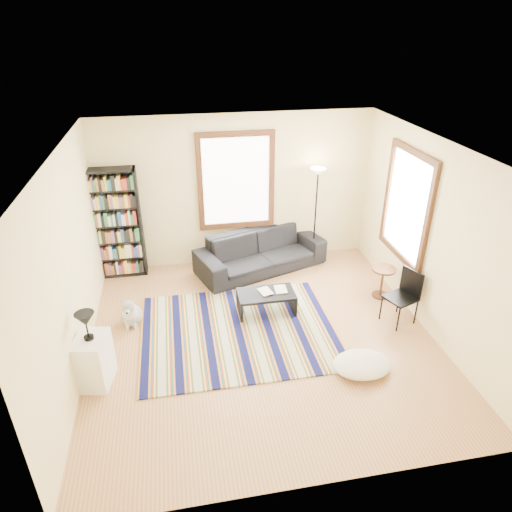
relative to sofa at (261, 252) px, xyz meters
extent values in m
cube|color=tan|center=(-0.38, -2.05, -0.40)|extent=(5.00, 5.00, 0.10)
cube|color=white|center=(-0.38, -2.05, 2.50)|extent=(5.00, 5.00, 0.10)
cube|color=beige|center=(-0.38, 0.50, 1.05)|extent=(5.00, 0.10, 2.80)
cube|color=beige|center=(-0.38, -4.60, 1.05)|extent=(5.00, 0.10, 2.80)
cube|color=beige|center=(-2.93, -2.05, 1.05)|extent=(0.10, 5.00, 2.80)
cube|color=beige|center=(2.17, -2.05, 1.05)|extent=(0.10, 5.00, 2.80)
cube|color=white|center=(-0.38, 0.42, 1.25)|extent=(1.20, 0.06, 1.60)
cube|color=white|center=(2.09, -1.25, 1.25)|extent=(0.06, 1.20, 1.60)
cube|color=#0B0D3A|center=(-0.71, -1.86, -0.34)|extent=(2.92, 2.33, 0.02)
imported|color=black|center=(0.00, 0.00, 0.00)|extent=(1.67, 2.57, 0.70)
cube|color=black|center=(-2.56, 0.27, 0.65)|extent=(0.90, 0.30, 2.00)
cube|color=black|center=(-0.19, -1.43, -0.17)|extent=(0.95, 0.60, 0.36)
imported|color=beige|center=(-0.29, -1.43, 0.02)|extent=(0.29, 0.24, 0.02)
imported|color=beige|center=(-0.04, -1.38, 0.02)|extent=(0.20, 0.27, 0.02)
ellipsoid|color=white|center=(0.80, -3.02, -0.25)|extent=(0.96, 0.84, 0.20)
cylinder|color=#442311|center=(1.82, -1.33, -0.08)|extent=(0.45, 0.45, 0.54)
cube|color=black|center=(1.77, -2.06, 0.08)|extent=(0.53, 0.52, 0.86)
cube|color=white|center=(-2.68, -2.59, 0.00)|extent=(0.47, 0.57, 0.70)
camera|label=1|loc=(-1.46, -7.41, 3.90)|focal=32.00mm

